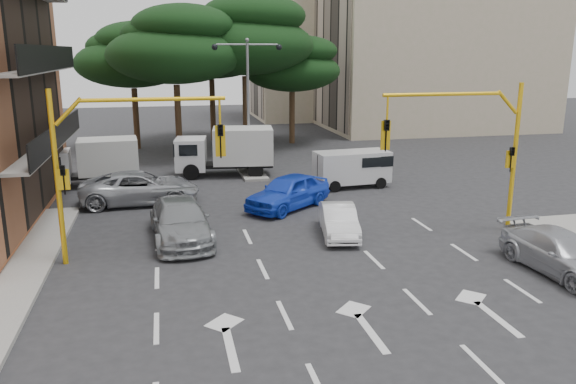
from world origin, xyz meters
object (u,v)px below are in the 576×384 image
(box_truck_a, at_px, (91,163))
(box_truck_b, at_px, (225,152))
(signal_mast_left, at_px, (111,151))
(car_blue_compact, at_px, (288,192))
(car_silver_parked, at_px, (561,253))
(car_silver_cross_a, at_px, (140,188))
(signal_mast_right, at_px, (476,138))
(car_silver_wagon, at_px, (180,221))
(van_white, at_px, (352,169))
(street_lamp_center, at_px, (248,81))
(car_white_hatch, at_px, (339,221))

(box_truck_a, distance_m, box_truck_b, 7.53)
(signal_mast_left, xyz_separation_m, car_blue_compact, (7.30, 5.23, -3.08))
(car_silver_parked, height_order, box_truck_a, box_truck_a)
(car_silver_cross_a, bearing_deg, box_truck_a, 30.32)
(signal_mast_right, xyz_separation_m, box_truck_a, (-15.80, 12.01, -2.61))
(car_silver_wagon, bearing_deg, van_white, 32.68)
(street_lamp_center, relative_size, car_silver_parked, 1.65)
(signal_mast_right, distance_m, car_silver_wagon, 11.93)
(signal_mast_right, height_order, car_silver_parked, signal_mast_right)
(street_lamp_center, relative_size, car_silver_cross_a, 1.39)
(car_silver_wagon, xyz_separation_m, box_truck_b, (3.04, 11.34, 0.64))
(car_silver_wagon, height_order, box_truck_a, box_truck_a)
(car_silver_parked, relative_size, box_truck_a, 0.91)
(car_blue_compact, relative_size, car_silver_wagon, 0.89)
(car_silver_cross_a, bearing_deg, car_white_hatch, -132.10)
(car_blue_compact, xyz_separation_m, car_silver_cross_a, (-6.80, 2.41, -0.02))
(car_silver_parked, bearing_deg, car_blue_compact, 121.71)
(street_lamp_center, bearing_deg, van_white, -47.91)
(box_truck_a, bearing_deg, car_silver_parked, -139.19)
(signal_mast_right, bearing_deg, van_white, 102.97)
(box_truck_a, bearing_deg, signal_mast_right, -131.65)
(van_white, bearing_deg, box_truck_b, -129.37)
(car_blue_compact, xyz_separation_m, box_truck_b, (-2.04, 7.83, 0.61))
(signal_mast_right, bearing_deg, signal_mast_left, 180.00)
(car_silver_cross_a, bearing_deg, box_truck_b, -42.78)
(car_white_hatch, xyz_separation_m, box_truck_b, (-3.14, 12.18, 0.80))
(signal_mast_right, xyz_separation_m, car_blue_compact, (-6.30, 5.23, -3.08))
(car_silver_cross_a, relative_size, box_truck_a, 1.08)
(car_blue_compact, bearing_deg, car_white_hatch, -24.79)
(car_white_hatch, distance_m, car_blue_compact, 4.49)
(car_blue_compact, relative_size, van_white, 1.19)
(box_truck_b, bearing_deg, car_blue_compact, -157.87)
(box_truck_b, bearing_deg, car_silver_wagon, 172.49)
(signal_mast_left, height_order, car_silver_parked, signal_mast_left)
(signal_mast_left, relative_size, box_truck_a, 1.15)
(street_lamp_center, bearing_deg, signal_mast_left, -115.91)
(street_lamp_center, xyz_separation_m, car_white_hatch, (1.59, -13.12, -4.81))
(car_silver_cross_a, distance_m, van_white, 11.15)
(car_blue_compact, relative_size, car_silver_cross_a, 0.84)
(street_lamp_center, distance_m, van_white, 8.43)
(street_lamp_center, xyz_separation_m, car_silver_wagon, (-4.58, -12.28, -4.66))
(signal_mast_right, bearing_deg, car_white_hatch, 170.37)
(box_truck_a, bearing_deg, box_truck_b, -86.39)
(signal_mast_left, relative_size, car_silver_parked, 1.27)
(signal_mast_left, relative_size, car_silver_cross_a, 1.07)
(signal_mast_left, distance_m, car_blue_compact, 9.50)
(car_silver_wagon, relative_size, van_white, 1.34)
(box_truck_b, bearing_deg, van_white, -117.06)
(van_white, height_order, box_truck_b, box_truck_b)
(car_blue_compact, bearing_deg, car_silver_parked, -2.68)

